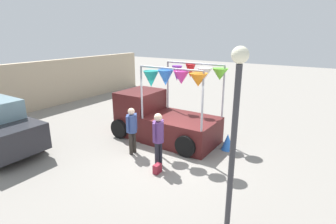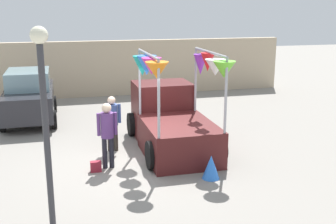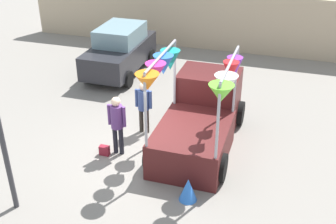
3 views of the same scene
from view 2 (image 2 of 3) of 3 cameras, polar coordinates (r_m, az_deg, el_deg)
The scene contains 9 objects.
ground_plane at distance 11.73m, azimuth -4.36°, elevation -6.75°, with size 60.00×60.00×0.00m, color gray.
vendor_truck at distance 12.71m, azimuth 0.26°, elevation -0.66°, with size 2.51×4.17×2.98m.
parked_car at distance 16.41m, azimuth -18.27°, elevation 2.10°, with size 1.88×4.00×1.88m.
person_customer at distance 11.07m, azimuth -8.23°, elevation -2.30°, with size 0.53×0.34×1.76m.
person_vendor at distance 12.37m, azimuth -7.59°, elevation -0.86°, with size 0.53×0.34×1.65m.
handbag at distance 11.15m, azimuth -9.74°, elevation -7.29°, with size 0.28×0.16×0.28m, color maroon.
street_lamp at distance 7.93m, azimuth -16.48°, elevation 1.47°, with size 0.32×0.32×3.85m.
brick_boundary_wall at distance 20.18m, azimuth -9.10°, elevation 5.82°, with size 18.00×0.36×2.60m, color tan.
folded_kite_bundle_azure at distance 10.58m, azimuth 5.85°, elevation -7.43°, with size 0.44×0.44×0.60m, color blue.
Camera 2 is at (-1.89, -10.79, 4.19)m, focal length 45.00 mm.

